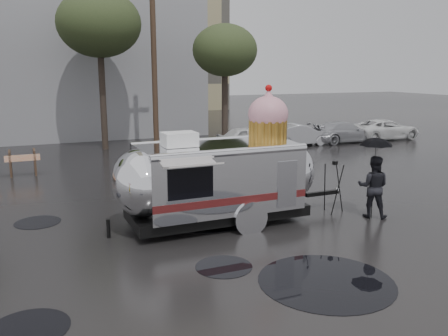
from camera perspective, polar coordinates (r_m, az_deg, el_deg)
name	(u,v)px	position (r m, az deg, el deg)	size (l,w,h in m)	color
ground	(210,243)	(11.65, -1.75, -9.05)	(120.00, 120.00, 0.00)	black
puddles	(217,243)	(11.62, -0.87, -9.06)	(7.53, 8.21, 0.01)	black
grey_building	(13,31)	(34.21, -24.05, 14.79)	(22.00, 12.00, 13.00)	gray
utility_pole	(154,59)	(24.99, -8.42, 12.79)	(1.60, 0.28, 9.00)	#473323
tree_mid	(99,24)	(25.54, -14.80, 16.38)	(4.20, 4.20, 8.03)	#382D26
tree_right	(225,51)	(25.20, 0.10, 13.90)	(3.36, 3.36, 6.42)	#382D26
parked_cars	(326,131)	(27.38, 12.17, 4.37)	(13.20, 1.90, 1.50)	silver
airstream_trailer	(220,175)	(12.79, -0.45, -0.87)	(7.08, 2.69, 3.81)	silver
person_right	(373,187)	(14.04, 17.51, -2.17)	(0.85, 0.47, 1.77)	black
umbrella_black	(376,150)	(13.83, 17.77, 2.04)	(1.13, 1.13, 2.32)	black
tripod	(334,182)	(14.20, 13.11, -1.62)	(0.62, 0.61, 1.55)	black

